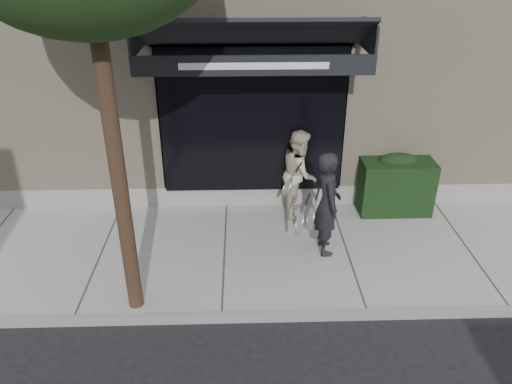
{
  "coord_description": "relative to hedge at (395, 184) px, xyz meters",
  "views": [
    {
      "loc": [
        -1.69,
        -6.8,
        4.76
      ],
      "look_at": [
        -1.47,
        0.6,
        0.87
      ],
      "focal_mm": 35.0,
      "sensor_mm": 36.0,
      "label": 1
    }
  ],
  "objects": [
    {
      "name": "ground",
      "position": [
        -1.1,
        -1.25,
        -0.66
      ],
      "size": [
        80.0,
        80.0,
        0.0
      ],
      "primitive_type": "plane",
      "color": "black",
      "rests_on": "ground"
    },
    {
      "name": "pedestrian_back",
      "position": [
        -1.77,
        -0.05,
        0.26
      ],
      "size": [
        0.7,
        0.88,
        1.61
      ],
      "color": "beige",
      "rests_on": "sidewalk"
    },
    {
      "name": "curb",
      "position": [
        -1.1,
        -2.8,
        -0.59
      ],
      "size": [
        20.0,
        0.1,
        0.14
      ],
      "primitive_type": "cube",
      "color": "gray",
      "rests_on": "ground"
    },
    {
      "name": "pedestrian_front",
      "position": [
        -1.47,
        -1.28,
        0.32
      ],
      "size": [
        0.8,
        0.84,
        1.72
      ],
      "color": "black",
      "rests_on": "sidewalk"
    },
    {
      "name": "building_facade",
      "position": [
        -1.11,
        3.71,
        2.08
      ],
      "size": [
        14.3,
        8.04,
        5.64
      ],
      "color": "#BDAC90",
      "rests_on": "ground"
    },
    {
      "name": "sidewalk",
      "position": [
        -1.1,
        -1.25,
        -0.6
      ],
      "size": [
        20.0,
        3.0,
        0.12
      ],
      "primitive_type": "cube",
      "color": "#9D9E99",
      "rests_on": "ground"
    },
    {
      "name": "hedge",
      "position": [
        0.0,
        0.0,
        0.0
      ],
      "size": [
        1.3,
        0.7,
        1.14
      ],
      "color": "black",
      "rests_on": "sidewalk"
    }
  ]
}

